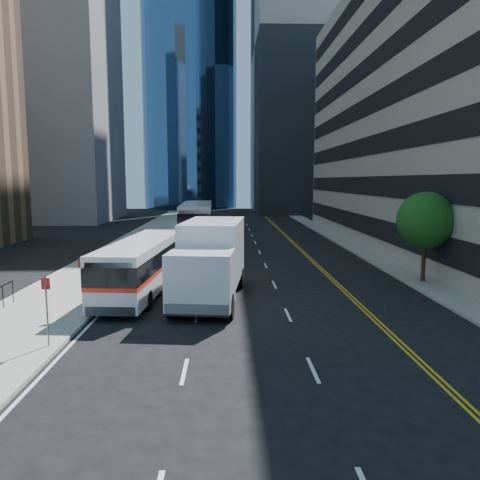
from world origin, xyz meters
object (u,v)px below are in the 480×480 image
(bus_front, at_px, (143,264))
(box_truck, at_px, (210,260))
(street_tree, at_px, (426,220))
(bus_rear, at_px, (197,219))

(bus_front, distance_m, box_truck, 4.00)
(bus_front, bearing_deg, box_truck, -19.79)
(street_tree, distance_m, box_truck, 12.53)
(bus_rear, bearing_deg, box_truck, -86.48)
(street_tree, relative_size, bus_rear, 0.37)
(street_tree, bearing_deg, bus_rear, 122.87)
(box_truck, bearing_deg, bus_rear, 101.21)
(bus_rear, relative_size, box_truck, 1.66)
(bus_rear, bearing_deg, street_tree, -58.77)
(bus_front, height_order, bus_rear, bus_rear)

